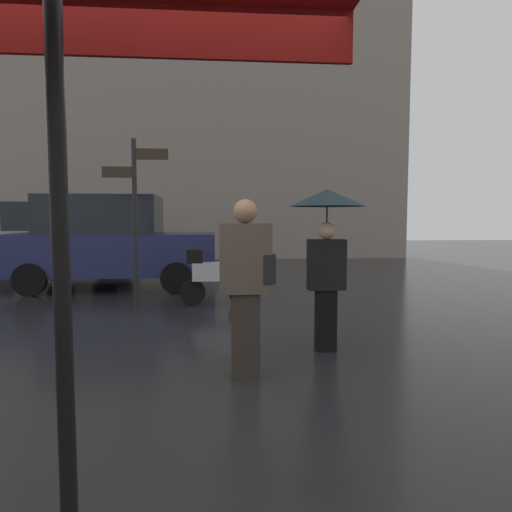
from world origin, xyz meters
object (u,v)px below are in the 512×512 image
object	(u,v)px
pedestrian_with_umbrella	(327,227)
parked_car_left	(61,238)
parked_car_right	(110,242)
parked_scooter	(214,275)
street_signpost	(135,207)
pedestrian_with_bag	(247,278)

from	to	relation	value
pedestrian_with_umbrella	parked_car_left	size ratio (longest dim) A/B	0.46
parked_car_left	parked_car_right	xyz separation A→B (m)	(1.99, -2.93, 0.02)
parked_car_left	parked_car_right	distance (m)	3.54
parked_scooter	street_signpost	bearing A→B (deg)	-156.02
parked_scooter	street_signpost	xyz separation A→B (m)	(-1.31, -0.43, 1.20)
parked_scooter	parked_car_right	distance (m)	3.26
pedestrian_with_bag	street_signpost	xyz separation A→B (m)	(-1.62, 3.47, 0.76)
pedestrian_with_umbrella	parked_car_right	size ratio (longest dim) A/B	0.42
street_signpost	parked_car_right	bearing A→B (deg)	110.71
pedestrian_with_umbrella	parked_scooter	world-z (taller)	pedestrian_with_umbrella
parked_car_left	street_signpost	distance (m)	6.40
parked_car_left	parked_car_right	world-z (taller)	parked_car_right
pedestrian_with_umbrella	parked_car_right	world-z (taller)	parked_car_right
pedestrian_with_bag	parked_scooter	xyz separation A→B (m)	(-0.32, 3.90, -0.43)
pedestrian_with_bag	street_signpost	size ratio (longest dim) A/B	0.61
pedestrian_with_umbrella	pedestrian_with_bag	distance (m)	1.38
pedestrian_with_bag	parked_scooter	world-z (taller)	pedestrian_with_bag
street_signpost	pedestrian_with_bag	bearing A→B (deg)	-64.88
pedestrian_with_umbrella	parked_car_left	bearing A→B (deg)	-47.48
pedestrian_with_umbrella	pedestrian_with_bag	size ratio (longest dim) A/B	1.09
pedestrian_with_bag	parked_car_left	world-z (taller)	parked_car_left
pedestrian_with_umbrella	parked_car_left	xyz separation A→B (m)	(-5.61, 8.24, -0.44)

